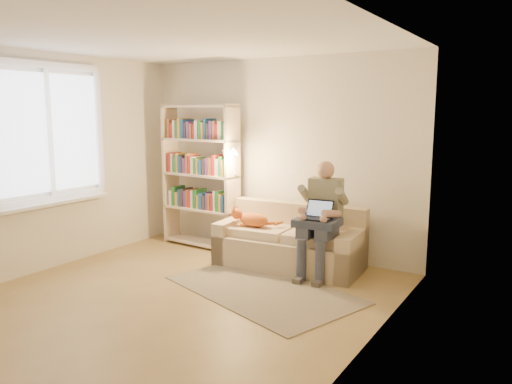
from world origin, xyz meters
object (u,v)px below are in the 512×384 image
Objects in this scene: cat at (255,219)px; laptop at (316,214)px; person at (322,213)px; bookshelf at (200,169)px; sofa at (290,245)px.

cat is 0.88m from laptop.
laptop is at bearing -102.02° from person.
person is 0.67× the size of bookshelf.
bookshelf is at bearing 164.45° from laptop.
person is 2.25× the size of cat.
sofa is 0.54m from cat.
sofa is at bearing 162.55° from person.
bookshelf is (-1.52, 0.16, 0.83)m from sofa.
cat is at bearing 170.04° from laptop.
laptop is 2.03m from bookshelf.
cat is at bearing -12.19° from bookshelf.
bookshelf is at bearing 169.70° from sofa.
laptop is (0.44, -0.23, 0.48)m from sofa.
cat is at bearing -165.23° from sofa.
bookshelf is at bearing 160.19° from cat.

